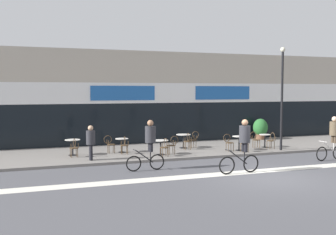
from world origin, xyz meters
The scene contains 27 objects.
ground_plane centered at (0.00, 0.00, 0.00)m, with size 120.00×120.00×0.00m, color #4C4C51.
sidewalk_slab centered at (0.00, 7.25, 0.06)m, with size 40.00×5.50×0.12m, color slate.
storefront_facade centered at (0.00, 11.96, 2.79)m, with size 40.00×4.06×5.61m.
bike_lane_stripe centered at (0.00, 1.17, 0.00)m, with size 36.00×0.70×0.01m, color silver.
bistro_table_0 centered at (-6.48, 6.93, 0.68)m, with size 0.74×0.74×0.77m.
bistro_table_1 centered at (-4.02, 7.02, 0.63)m, with size 0.66×0.66×0.72m.
bistro_table_2 centered at (-2.39, 5.67, 0.64)m, with size 0.76×0.76×0.72m.
bistro_table_3 centered at (-0.51, 7.37, 0.67)m, with size 0.79×0.79×0.76m.
bistro_table_4 centered at (1.93, 5.59, 0.67)m, with size 0.72×0.72×0.76m.
bistro_table_5 centered at (3.86, 6.12, 0.63)m, with size 0.63×0.63×0.72m.
cafe_chair_0_near centered at (-6.47, 6.31, 0.64)m, with size 0.45×0.60×0.90m.
cafe_chair_1_near centered at (-4.03, 6.40, 0.64)m, with size 0.44×0.59×0.90m.
cafe_chair_1_side centered at (-4.65, 7.02, 0.64)m, with size 0.58×0.42×0.90m.
cafe_chair_2_near centered at (-2.39, 5.05, 0.64)m, with size 0.42×0.58×0.90m.
cafe_chair_2_side centered at (-1.76, 5.67, 0.64)m, with size 0.58×0.41×0.90m.
cafe_chair_3_near centered at (-0.51, 6.75, 0.64)m, with size 0.43×0.59×0.90m.
cafe_chair_3_side centered at (0.12, 7.38, 0.64)m, with size 0.59×0.43×0.90m.
cafe_chair_4_near centered at (1.93, 4.96, 0.64)m, with size 0.41×0.58×0.90m.
cafe_chair_4_side centered at (1.30, 5.59, 0.64)m, with size 0.58×0.41×0.90m.
cafe_chair_5_near centered at (3.86, 5.50, 0.64)m, with size 0.40×0.57×0.90m.
cafe_chair_5_side centered at (3.24, 6.13, 0.64)m, with size 0.60×0.45×0.90m.
planter_pot centered at (5.61, 9.30, 0.83)m, with size 0.94×0.94×1.33m.
lamp_post centered at (4.08, 4.95, 3.23)m, with size 0.26×0.26×5.40m.
cyclist_0 centered at (-3.82, 2.84, 1.23)m, with size 1.65×0.49×2.07m.
cyclist_1 centered at (5.03, 2.25, 1.19)m, with size 1.71×0.53×2.06m.
cyclist_2 centered at (-0.48, 1.08, 1.22)m, with size 1.81×0.49×2.14m.
pedestrian_near_end centered at (-5.84, 5.31, 1.06)m, with size 0.41×0.41×1.58m.
Camera 1 is at (-8.43, -12.45, 3.29)m, focal length 42.00 mm.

